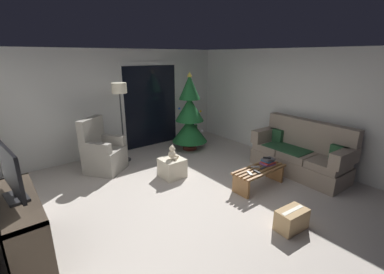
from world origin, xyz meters
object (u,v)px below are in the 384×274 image
(media_shelf, at_px, (21,234))
(ottoman, at_px, (172,168))
(coffee_table, at_px, (259,175))
(teddy_bear_cream, at_px, (172,153))
(christmas_tree, at_px, (190,116))
(remote_graphite, at_px, (263,168))
(remote_white, at_px, (250,173))
(book_stack, at_px, (268,161))
(cell_phone, at_px, (267,158))
(cardboard_box_taped_mid_floor, at_px, (291,220))
(television, at_px, (11,173))
(armchair, at_px, (103,153))
(remote_black, at_px, (257,172))
(couch, at_px, (301,154))
(remote_silver, at_px, (255,167))
(floor_lamp, at_px, (120,96))

(media_shelf, xyz_separation_m, ottoman, (2.65, 0.84, -0.19))
(coffee_table, xyz_separation_m, teddy_bear_cream, (-1.01, 1.34, 0.25))
(christmas_tree, bearing_deg, remote_graphite, -94.38)
(remote_white, distance_m, book_stack, 0.61)
(cell_phone, relative_size, cardboard_box_taped_mid_floor, 0.30)
(cardboard_box_taped_mid_floor, bearing_deg, television, 151.25)
(remote_white, distance_m, cardboard_box_taped_mid_floor, 1.11)
(christmas_tree, xyz_separation_m, ottoman, (-1.27, -1.07, -0.68))
(armchair, height_order, television, television)
(armchair, bearing_deg, cell_phone, -47.25)
(coffee_table, height_order, remote_black, remote_black)
(media_shelf, distance_m, television, 0.75)
(couch, distance_m, teddy_bear_cream, 2.64)
(remote_white, relative_size, armchair, 0.14)
(book_stack, xyz_separation_m, armchair, (-2.28, 2.47, -0.02))
(remote_silver, height_order, remote_graphite, same)
(floor_lamp, relative_size, media_shelf, 1.27)
(remote_silver, bearing_deg, floor_lamp, -110.39)
(christmas_tree, height_order, teddy_bear_cream, christmas_tree)
(remote_graphite, relative_size, ottoman, 0.35)
(coffee_table, xyz_separation_m, remote_black, (-0.17, -0.07, 0.13))
(remote_graphite, bearing_deg, book_stack, 99.90)
(coffee_table, bearing_deg, media_shelf, 172.08)
(television, bearing_deg, remote_silver, -7.61)
(christmas_tree, relative_size, television, 2.35)
(remote_white, distance_m, cell_phone, 0.61)
(armchair, bearing_deg, remote_silver, -50.80)
(coffee_table, relative_size, cell_phone, 7.64)
(armchair, height_order, floor_lamp, floor_lamp)
(remote_black, bearing_deg, coffee_table, -148.82)
(cell_phone, bearing_deg, teddy_bear_cream, 102.23)
(cell_phone, distance_m, armchair, 3.33)
(remote_white, height_order, teddy_bear_cream, teddy_bear_cream)
(cell_phone, height_order, floor_lamp, floor_lamp)
(remote_white, height_order, cell_phone, cell_phone)
(remote_silver, relative_size, ottoman, 0.35)
(remote_graphite, bearing_deg, media_shelf, -104.52)
(floor_lamp, xyz_separation_m, television, (-2.22, -2.18, -0.38))
(television, xyz_separation_m, ottoman, (2.61, 0.79, -0.94))
(remote_graphite, height_order, floor_lamp, floor_lamp)
(coffee_table, relative_size, television, 1.31)
(christmas_tree, distance_m, ottoman, 1.80)
(book_stack, height_order, television, television)
(remote_graphite, bearing_deg, christmas_tree, 169.35)
(coffee_table, height_order, floor_lamp, floor_lamp)
(book_stack, xyz_separation_m, television, (-3.91, 0.53, 0.70))
(remote_black, bearing_deg, ottoman, -51.68)
(teddy_bear_cream, bearing_deg, ottoman, 126.88)
(coffee_table, distance_m, floor_lamp, 3.34)
(couch, bearing_deg, remote_black, 178.49)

